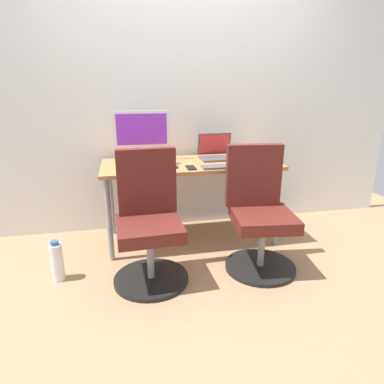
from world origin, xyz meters
TOP-DOWN VIEW (x-y plane):
  - ground_plane at (0.00, 0.00)m, footprint 5.28×5.28m
  - back_wall at (0.00, 0.39)m, footprint 4.40×0.04m
  - desk at (0.00, 0.00)m, footprint 1.52×0.62m
  - office_chair_left at (-0.42, -0.57)m, footprint 0.54×0.54m
  - office_chair_right at (0.41, -0.57)m, footprint 0.54×0.54m
  - water_bottle_on_floor at (-1.08, -0.48)m, footprint 0.09×0.09m
  - desktop_monitor at (-0.40, 0.17)m, footprint 0.48×0.18m
  - open_laptop at (0.26, 0.13)m, footprint 0.31×0.27m
  - keyboard_by_monitor at (-0.39, -0.21)m, footprint 0.34×0.12m
  - keyboard_by_laptop at (0.22, -0.23)m, footprint 0.34×0.12m
  - mouse_by_monitor at (0.69, -0.11)m, footprint 0.06×0.10m
  - mouse_by_laptop at (-0.17, -0.15)m, footprint 0.06×0.10m
  - coffee_mug at (0.59, -0.09)m, footprint 0.08×0.08m
  - pen_cup at (-0.17, -0.01)m, footprint 0.07×0.07m
  - phone_near_monitor at (-0.04, -0.20)m, footprint 0.07×0.14m
  - phone_near_laptop at (0.48, 0.19)m, footprint 0.07×0.14m

SIDE VIEW (x-z plane):
  - ground_plane at x=0.00m, z-range 0.00..0.00m
  - water_bottle_on_floor at x=-1.08m, z-range -0.01..0.30m
  - office_chair_left at x=-0.42m, z-range -0.05..0.89m
  - office_chair_right at x=0.41m, z-range -0.05..0.89m
  - desk at x=0.00m, z-range 0.29..1.01m
  - phone_near_monitor at x=-0.04m, z-range 0.72..0.73m
  - phone_near_laptop at x=0.48m, z-range 0.72..0.73m
  - keyboard_by_monitor at x=-0.39m, z-range 0.72..0.74m
  - keyboard_by_laptop at x=0.22m, z-range 0.72..0.74m
  - mouse_by_monitor at x=0.69m, z-range 0.72..0.75m
  - mouse_by_laptop at x=-0.17m, z-range 0.72..0.75m
  - coffee_mug at x=0.59m, z-range 0.72..0.81m
  - pen_cup at x=-0.17m, z-range 0.72..0.82m
  - open_laptop at x=0.26m, z-range 0.66..0.88m
  - desktop_monitor at x=-0.40m, z-range 0.75..1.18m
  - back_wall at x=0.00m, z-range 0.00..2.60m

